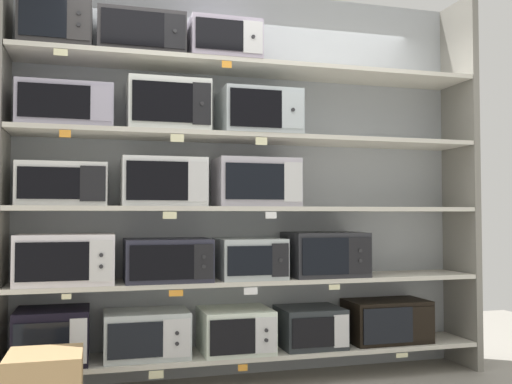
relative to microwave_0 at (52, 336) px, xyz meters
name	(u,v)px	position (x,y,z in m)	size (l,w,h in m)	color
back_panel	(248,180)	(1.29, 0.23, 0.99)	(3.34, 0.04, 2.73)	#9EA3A8
upright_left	(1,173)	(-0.31, 0.00, 0.99)	(0.05, 0.41, 2.73)	gray
upright_right	(461,182)	(2.89, 0.00, 0.99)	(0.05, 0.41, 2.73)	gray
shelf_0	(256,352)	(1.29, 0.00, -0.18)	(3.14, 0.41, 0.03)	beige
microwave_0	(52,336)	(0.00, 0.00, 0.00)	(0.43, 0.39, 0.33)	black
microwave_1	(146,334)	(0.57, 0.00, -0.02)	(0.53, 0.37, 0.29)	#B5BEBE
microwave_2	(235,330)	(1.15, 0.00, -0.02)	(0.46, 0.43, 0.28)	silver
microwave_3	(310,327)	(1.68, 0.00, -0.03)	(0.42, 0.39, 0.27)	#272C2F
microwave_4	(387,321)	(2.26, 0.00, -0.02)	(0.58, 0.35, 0.29)	black
price_tag_0	(42,382)	(-0.04, -0.20, -0.22)	(0.07, 0.00, 0.03)	beige
price_tag_1	(156,375)	(0.61, -0.20, -0.22)	(0.09, 0.00, 0.05)	beige
price_tag_2	(243,368)	(1.15, -0.20, -0.22)	(0.06, 0.00, 0.04)	orange
price_tag_3	(402,355)	(2.27, -0.20, -0.22)	(0.09, 0.00, 0.03)	beige
shelf_1	(256,280)	(1.29, 0.00, 0.30)	(3.14, 0.41, 0.03)	beige
microwave_5	(66,259)	(0.07, 0.00, 0.47)	(0.58, 0.42, 0.31)	silver
microwave_6	(167,260)	(0.70, 0.00, 0.45)	(0.54, 0.43, 0.27)	#282836
microwave_7	(250,258)	(1.25, 0.00, 0.45)	(0.43, 0.42, 0.27)	#B0BABB
microwave_8	(325,254)	(1.79, 0.00, 0.47)	(0.52, 0.42, 0.30)	#27282C
price_tag_4	(66,297)	(0.09, -0.20, 0.26)	(0.05, 0.00, 0.03)	beige
price_tag_5	(176,293)	(0.73, -0.20, 0.26)	(0.09, 0.00, 0.04)	orange
price_tag_6	(251,291)	(1.20, -0.20, 0.26)	(0.09, 0.00, 0.04)	white
price_tag_7	(334,287)	(1.77, -0.20, 0.26)	(0.08, 0.00, 0.03)	beige
shelf_2	(256,209)	(1.29, 0.00, 0.78)	(3.14, 0.41, 0.03)	beige
microwave_9	(63,185)	(0.05, 0.00, 0.93)	(0.53, 0.33, 0.27)	silver
microwave_10	(163,182)	(0.67, 0.00, 0.95)	(0.53, 0.37, 0.31)	silver
microwave_11	(257,183)	(1.30, 0.00, 0.96)	(0.55, 0.35, 0.32)	#B9B3BF
price_tag_8	(170,215)	(0.69, -0.20, 0.74)	(0.09, 0.00, 0.04)	beige
price_tag_9	(271,215)	(1.34, -0.20, 0.74)	(0.07, 0.00, 0.04)	white
shelf_3	(256,138)	(1.29, 0.00, 1.26)	(3.14, 0.41, 0.03)	beige
microwave_12	(66,108)	(0.07, 0.00, 1.41)	(0.56, 0.42, 0.26)	#A09BAE
microwave_13	(168,107)	(0.69, 0.00, 1.44)	(0.52, 0.38, 0.33)	white
microwave_14	(258,114)	(1.31, 0.00, 1.43)	(0.53, 0.44, 0.30)	#B3BEC2
price_tag_10	(65,134)	(0.07, -0.20, 1.22)	(0.06, 0.00, 0.04)	orange
price_tag_11	(177,138)	(0.73, -0.20, 1.21)	(0.08, 0.00, 0.05)	beige
price_tag_12	(261,141)	(1.27, -0.20, 1.21)	(0.08, 0.00, 0.05)	beige
shelf_4	(256,69)	(1.29, 0.00, 1.74)	(3.14, 0.41, 0.03)	beige
microwave_15	(56,27)	(0.00, 0.00, 1.91)	(0.43, 0.39, 0.31)	#323030
microwave_16	(141,37)	(0.52, 0.00, 1.89)	(0.55, 0.37, 0.27)	#302E30
microwave_17	(222,44)	(1.05, 0.00, 1.89)	(0.47, 0.44, 0.26)	#A599AE
price_tag_13	(61,52)	(0.04, -0.20, 1.70)	(0.08, 0.00, 0.04)	beige
price_tag_14	(227,64)	(1.04, -0.20, 1.70)	(0.06, 0.00, 0.04)	orange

